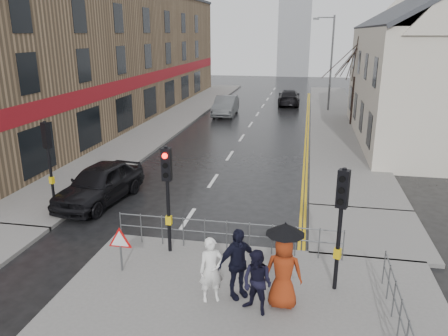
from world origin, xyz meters
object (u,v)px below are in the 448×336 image
at_px(pedestrian_a, 211,270).
at_px(pedestrian_with_umbrella, 284,264).
at_px(car_mid, 226,106).
at_px(pedestrian_d, 237,263).
at_px(pedestrian_b, 257,283).
at_px(car_parked, 100,183).

distance_m(pedestrian_a, pedestrian_with_umbrella, 1.83).
bearing_deg(car_mid, pedestrian_d, -80.23).
distance_m(pedestrian_a, car_mid, 27.01).
bearing_deg(pedestrian_d, pedestrian_with_umbrella, -50.36).
height_order(pedestrian_b, pedestrian_d, pedestrian_d).
relative_size(pedestrian_d, car_mid, 0.39).
relative_size(pedestrian_a, pedestrian_d, 0.91).
height_order(pedestrian_a, car_mid, pedestrian_a).
xyz_separation_m(car_parked, car_mid, (1.39, 20.47, -0.00)).
bearing_deg(car_parked, pedestrian_with_umbrella, -29.66).
bearing_deg(pedestrian_a, pedestrian_d, 1.76).
xyz_separation_m(pedestrian_a, pedestrian_with_umbrella, (1.80, 0.10, 0.32)).
bearing_deg(pedestrian_b, pedestrian_with_umbrella, 61.23).
relative_size(pedestrian_b, pedestrian_d, 0.87).
xyz_separation_m(pedestrian_with_umbrella, car_parked, (-7.86, 6.03, -0.52)).
bearing_deg(pedestrian_a, car_mid, 75.56).
distance_m(pedestrian_b, car_parked, 9.71).
bearing_deg(car_parked, car_mid, 93.96).
distance_m(pedestrian_with_umbrella, pedestrian_d, 1.22).
relative_size(pedestrian_a, car_parked, 0.37).
bearing_deg(pedestrian_b, car_parked, 165.66).
bearing_deg(pedestrian_b, pedestrian_a, -166.98).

